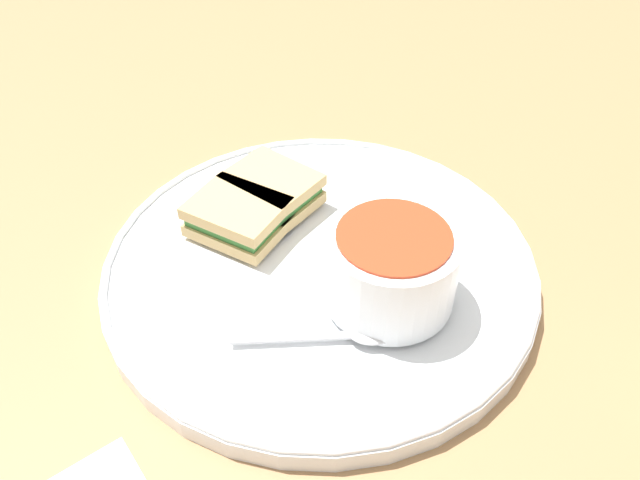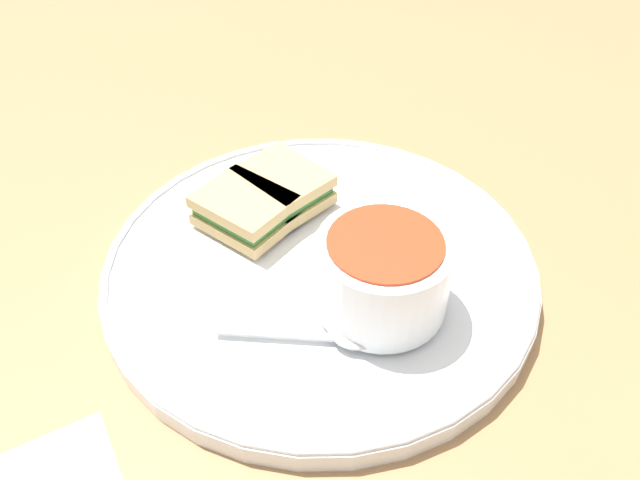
{
  "view_description": "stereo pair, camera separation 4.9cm",
  "coord_description": "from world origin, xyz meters",
  "px_view_note": "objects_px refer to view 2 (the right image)",
  "views": [
    {
      "loc": [
        0.35,
        -0.09,
        0.37
      ],
      "look_at": [
        0.0,
        0.0,
        0.04
      ],
      "focal_mm": 35.0,
      "sensor_mm": 36.0,
      "label": 1
    },
    {
      "loc": [
        0.36,
        -0.04,
        0.37
      ],
      "look_at": [
        0.0,
        0.0,
        0.04
      ],
      "focal_mm": 35.0,
      "sensor_mm": 36.0,
      "label": 2
    }
  ],
  "objects_px": {
    "soup_bowl": "(383,273)",
    "sandwich_half_far": "(245,210)",
    "spoon": "(343,336)",
    "sandwich_half_near": "(283,185)"
  },
  "relations": [
    {
      "from": "soup_bowl",
      "to": "sandwich_half_near",
      "type": "xyz_separation_m",
      "value": [
        -0.13,
        -0.06,
        -0.02
      ]
    },
    {
      "from": "soup_bowl",
      "to": "sandwich_half_far",
      "type": "bearing_deg",
      "value": -136.86
    },
    {
      "from": "soup_bowl",
      "to": "sandwich_half_far",
      "type": "distance_m",
      "value": 0.14
    },
    {
      "from": "spoon",
      "to": "sandwich_half_far",
      "type": "bearing_deg",
      "value": 126.58
    },
    {
      "from": "spoon",
      "to": "sandwich_half_near",
      "type": "height_order",
      "value": "sandwich_half_near"
    },
    {
      "from": "sandwich_half_far",
      "to": "spoon",
      "type": "bearing_deg",
      "value": 25.52
    },
    {
      "from": "spoon",
      "to": "sandwich_half_far",
      "type": "relative_size",
      "value": 1.24
    },
    {
      "from": "soup_bowl",
      "to": "sandwich_half_far",
      "type": "relative_size",
      "value": 1.01
    },
    {
      "from": "soup_bowl",
      "to": "spoon",
      "type": "bearing_deg",
      "value": -46.08
    },
    {
      "from": "spoon",
      "to": "soup_bowl",
      "type": "bearing_deg",
      "value": 54.98
    }
  ]
}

